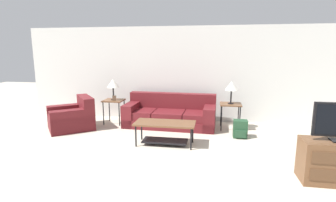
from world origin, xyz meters
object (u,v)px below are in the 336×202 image
Objects in this scene: coffee_table at (165,128)px; side_table_right at (231,107)px; table_lamp_right at (231,86)px; side_table_left at (114,103)px; armchair at (73,118)px; backpack at (240,129)px; couch at (170,115)px; table_lamp_left at (113,84)px.

coffee_table is 1.98m from side_table_right.
side_table_left is at bearing 180.00° from table_lamp_right.
armchair is 3.43× the size of backpack.
table_lamp_right is at bearing -1.48° from couch.
backpack is at bearing -73.49° from table_lamp_right.
couch is 2.47m from armchair.
armchair reaches higher than side_table_right.
backpack is (0.19, -0.64, -0.89)m from table_lamp_right.
coffee_table is (2.50, -0.74, 0.07)m from armchair.
table_lamp_left is (-1.65, 1.38, 0.73)m from coffee_table.
couch is 1.56m from side_table_left.
coffee_table is (0.12, -1.42, 0.06)m from couch.
side_table_right reaches higher than backpack.
side_table_left is 0.51m from table_lamp_left.
couch is at bearing 94.77° from coffee_table.
table_lamp_right is (1.41, 1.38, 0.73)m from coffee_table.
side_table_right is at bearing 116.57° from table_lamp_right.
couch reaches higher than backpack.
table_lamp_left is at bearing -178.52° from couch.
table_lamp_right is (3.05, -0.00, 0.51)m from side_table_left.
side_table_right is 0.77m from backpack.
table_lamp_left reaches higher than side_table_right.
table_lamp_left is 3.42m from backpack.
backpack is at bearing -73.49° from side_table_right.
side_table_left reaches higher than backpack.
side_table_left is 3.33m from backpack.
side_table_left is 1.17× the size of table_lamp_right.
armchair reaches higher than coffee_table.
coffee_table is at bearing -39.92° from side_table_left.
table_lamp_left is at bearing 180.00° from table_lamp_right.
side_table_left is 1.61× the size of backpack.
coffee_table is 2.10m from table_lamp_right.
backpack is at bearing -0.02° from armchair.
armchair reaches higher than backpack.
side_table_left is at bearing -178.52° from couch.
backpack is (4.09, -0.00, -0.08)m from armchair.
coffee_table is at bearing -155.27° from backpack.
table_lamp_right is (0.00, -0.00, 0.51)m from side_table_right.
armchair is 1.33m from table_lamp_left.
table_lamp_right reaches higher than side_table_left.
couch is 4.24× the size of table_lamp_right.
couch is 5.85× the size of backpack.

